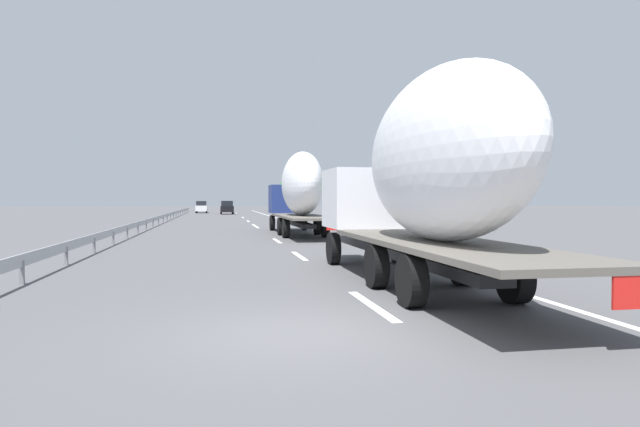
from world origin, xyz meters
TOP-DOWN VIEW (x-y plane):
  - ground_plane at (40.00, 0.00)m, footprint 260.00×260.00m
  - lane_stripe_0 at (2.00, -1.80)m, footprint 3.20×0.20m
  - lane_stripe_1 at (11.78, -1.80)m, footprint 3.20×0.20m
  - lane_stripe_2 at (19.45, -1.80)m, footprint 3.20×0.20m
  - lane_stripe_3 at (33.67, -1.80)m, footprint 3.20×0.20m
  - lane_stripe_4 at (37.19, -1.80)m, footprint 3.20×0.20m
  - lane_stripe_5 at (45.35, -1.80)m, footprint 3.20×0.20m
  - lane_stripe_6 at (56.41, -1.80)m, footprint 3.20×0.20m
  - lane_stripe_7 at (77.65, -1.80)m, footprint 3.20×0.20m
  - edge_line_right at (45.00, -5.50)m, footprint 110.00×0.20m
  - truck_lead at (23.89, -3.60)m, footprint 13.96×2.55m
  - truck_trailing at (3.84, -3.60)m, footprint 13.54×2.55m
  - car_white_van at (80.36, 3.56)m, footprint 4.53×1.77m
  - car_black_suv at (71.99, -0.26)m, footprint 4.19×1.88m
  - road_sign at (41.67, -6.70)m, footprint 0.10×0.90m
  - tree_0 at (25.78, -11.29)m, footprint 3.89×3.89m
  - tree_1 at (85.25, -11.35)m, footprint 3.86×3.86m
  - tree_2 at (89.82, -10.18)m, footprint 4.00×4.00m
  - guardrail_median at (43.00, 6.00)m, footprint 94.00×0.10m

SIDE VIEW (x-z plane):
  - ground_plane at x=40.00m, z-range 0.00..0.00m
  - lane_stripe_0 at x=2.00m, z-range 0.00..0.01m
  - lane_stripe_1 at x=11.78m, z-range 0.00..0.01m
  - lane_stripe_2 at x=19.45m, z-range 0.00..0.01m
  - lane_stripe_3 at x=33.67m, z-range 0.00..0.01m
  - lane_stripe_4 at x=37.19m, z-range 0.00..0.01m
  - lane_stripe_5 at x=45.35m, z-range 0.00..0.01m
  - lane_stripe_6 at x=56.41m, z-range 0.00..0.01m
  - lane_stripe_7 at x=77.65m, z-range 0.00..0.01m
  - edge_line_right at x=45.00m, z-range 0.00..0.01m
  - guardrail_median at x=43.00m, z-range 0.20..0.96m
  - car_white_van at x=80.36m, z-range 0.01..1.88m
  - car_black_suv at x=71.99m, z-range 0.00..1.93m
  - road_sign at x=41.67m, z-range 0.63..3.91m
  - truck_lead at x=23.89m, z-range 0.25..5.10m
  - truck_trailing at x=3.84m, z-range 0.28..5.27m
  - tree_1 at x=85.25m, z-range 0.63..5.70m
  - tree_2 at x=89.82m, z-range 0.74..6.05m
  - tree_0 at x=25.78m, z-range 0.65..7.50m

